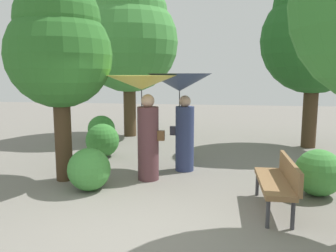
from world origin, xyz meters
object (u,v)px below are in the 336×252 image
at_px(person_right, 181,96).
at_px(park_bench, 279,180).
at_px(person_left, 144,103).
at_px(tree_mid_right, 315,31).
at_px(tree_near_left, 59,45).
at_px(tree_mid_left, 129,34).

relative_size(person_right, park_bench, 1.45).
height_order(person_left, tree_mid_right, tree_mid_right).
bearing_deg(park_bench, tree_near_left, -104.55).
xyz_separation_m(person_right, tree_mid_right, (3.47, 3.02, 1.69)).
bearing_deg(person_right, tree_mid_left, 35.85).
xyz_separation_m(person_right, park_bench, (1.82, -2.11, -1.16)).
distance_m(person_right, tree_mid_right, 4.90).
xyz_separation_m(person_left, person_right, (0.66, 0.80, 0.09)).
distance_m(person_left, tree_near_left, 2.01).
bearing_deg(park_bench, person_left, -118.60).
relative_size(person_left, person_right, 0.98).
relative_size(person_right, tree_mid_right, 0.42).
bearing_deg(tree_mid_right, park_bench, -107.78).
bearing_deg(person_left, park_bench, -111.31).
bearing_deg(person_left, person_right, -32.96).
distance_m(person_left, tree_mid_right, 5.90).
bearing_deg(tree_mid_right, tree_mid_left, 169.74).
distance_m(person_right, tree_near_left, 2.74).
bearing_deg(tree_near_left, person_right, 25.76).
height_order(tree_near_left, tree_mid_right, tree_mid_right).
height_order(tree_near_left, tree_mid_left, tree_mid_left).
height_order(person_right, tree_mid_right, tree_mid_right).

